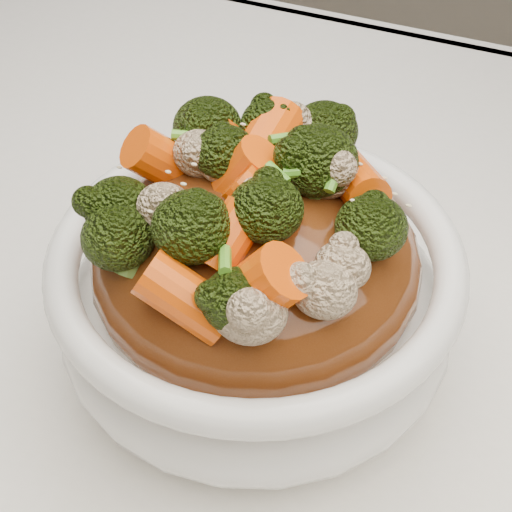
% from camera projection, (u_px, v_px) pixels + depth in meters
% --- Properties ---
extents(tablecloth, '(1.20, 0.80, 0.04)m').
position_uv_depth(tablecloth, '(347.00, 365.00, 0.44)').
color(tablecloth, white).
rests_on(tablecloth, dining_table).
extents(bowl, '(0.24, 0.24, 0.08)m').
position_uv_depth(bowl, '(256.00, 298.00, 0.39)').
color(bowl, white).
rests_on(bowl, tablecloth).
extents(sauce_base, '(0.19, 0.19, 0.09)m').
position_uv_depth(sauce_base, '(256.00, 260.00, 0.37)').
color(sauce_base, '#5A2A0F').
rests_on(sauce_base, bowl).
extents(carrots, '(0.19, 0.19, 0.05)m').
position_uv_depth(carrots, '(256.00, 164.00, 0.33)').
color(carrots, '#F05407').
rests_on(carrots, sauce_base).
extents(broccoli, '(0.19, 0.19, 0.04)m').
position_uv_depth(broccoli, '(256.00, 166.00, 0.33)').
color(broccoli, black).
rests_on(broccoli, sauce_base).
extents(cauliflower, '(0.19, 0.19, 0.04)m').
position_uv_depth(cauliflower, '(256.00, 169.00, 0.33)').
color(cauliflower, '#CCB18B').
rests_on(cauliflower, sauce_base).
extents(scallions, '(0.14, 0.14, 0.02)m').
position_uv_depth(scallions, '(256.00, 162.00, 0.33)').
color(scallions, '#4F9723').
rests_on(scallions, sauce_base).
extents(sesame_seeds, '(0.17, 0.17, 0.01)m').
position_uv_depth(sesame_seeds, '(256.00, 162.00, 0.33)').
color(sesame_seeds, beige).
rests_on(sesame_seeds, sauce_base).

